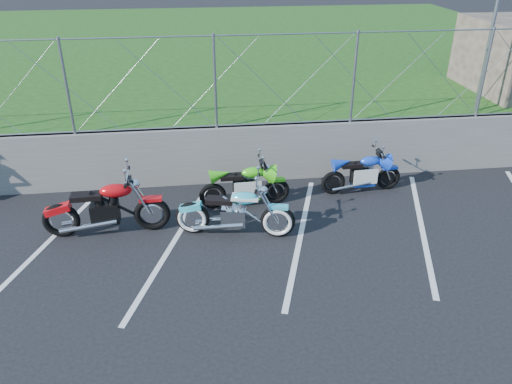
{
  "coord_description": "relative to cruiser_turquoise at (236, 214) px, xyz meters",
  "views": [
    {
      "loc": [
        0.55,
        -6.83,
        5.07
      ],
      "look_at": [
        1.58,
        1.3,
        0.81
      ],
      "focal_mm": 35.0,
      "sensor_mm": 36.0,
      "label": 1
    }
  ],
  "objects": [
    {
      "name": "ground",
      "position": [
        -1.19,
        -1.16,
        -0.45
      ],
      "size": [
        90.0,
        90.0,
        0.0
      ],
      "primitive_type": "plane",
      "color": "black",
      "rests_on": "ground"
    },
    {
      "name": "sportbike_blue",
      "position": [
        2.9,
        1.44,
        -0.04
      ],
      "size": [
        1.82,
        0.65,
        0.94
      ],
      "rotation": [
        0.0,
        0.0,
        0.06
      ],
      "color": "black",
      "rests_on": "ground"
    },
    {
      "name": "grass_field",
      "position": [
        -1.19,
        12.34,
        0.2
      ],
      "size": [
        30.0,
        20.0,
        1.3
      ],
      "primitive_type": "cube",
      "color": "#1B4512",
      "rests_on": "ground"
    },
    {
      "name": "retaining_wall",
      "position": [
        -1.19,
        2.34,
        0.2
      ],
      "size": [
        30.0,
        0.22,
        1.3
      ],
      "primitive_type": "cube",
      "color": "#61605C",
      "rests_on": "ground"
    },
    {
      "name": "cruiser_turquoise",
      "position": [
        0.0,
        0.0,
        0.0
      ],
      "size": [
        2.23,
        0.73,
        1.12
      ],
      "rotation": [
        0.0,
        0.0,
        -0.21
      ],
      "color": "black",
      "rests_on": "ground"
    },
    {
      "name": "naked_orange",
      "position": [
        -2.37,
        0.37,
        0.05
      ],
      "size": [
        2.35,
        0.8,
        1.17
      ],
      "rotation": [
        0.0,
        0.0,
        0.02
      ],
      "color": "black",
      "rests_on": "ground"
    },
    {
      "name": "sportbike_green",
      "position": [
        0.3,
        1.12,
        -0.03
      ],
      "size": [
        1.89,
        0.68,
        0.98
      ],
      "rotation": [
        0.0,
        0.0,
        0.04
      ],
      "color": "black",
      "rests_on": "ground"
    },
    {
      "name": "chain_link_fence",
      "position": [
        -1.19,
        2.34,
        1.85
      ],
      "size": [
        28.0,
        0.03,
        2.0
      ],
      "color": "gray",
      "rests_on": "retaining_wall"
    },
    {
      "name": "parking_lines",
      "position": [
        0.01,
        -0.16,
        -0.45
      ],
      "size": [
        18.29,
        4.31,
        0.01
      ],
      "color": "silver",
      "rests_on": "ground"
    },
    {
      "name": "sign_pole",
      "position": [
        6.01,
        2.74,
        2.35
      ],
      "size": [
        0.08,
        0.08,
        3.0
      ],
      "primitive_type": "cylinder",
      "color": "gray",
      "rests_on": "grass_field"
    }
  ]
}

